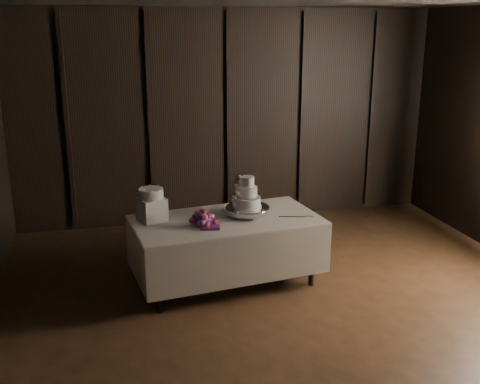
{
  "coord_description": "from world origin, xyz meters",
  "views": [
    {
      "loc": [
        -1.66,
        -4.26,
        2.74
      ],
      "look_at": [
        -0.35,
        1.31,
        1.05
      ],
      "focal_mm": 42.0,
      "sensor_mm": 36.0,
      "label": 1
    }
  ],
  "objects_px": {
    "display_table": "(227,248)",
    "wedding_cake": "(246,196)",
    "small_cake": "(151,193)",
    "bouquet": "(203,219)",
    "cake_stand": "(247,211)",
    "box_pedestal": "(152,209)"
  },
  "relations": [
    {
      "from": "display_table",
      "to": "small_cake",
      "type": "height_order",
      "value": "small_cake"
    },
    {
      "from": "bouquet",
      "to": "display_table",
      "type": "bearing_deg",
      "value": 27.75
    },
    {
      "from": "small_cake",
      "to": "cake_stand",
      "type": "bearing_deg",
      "value": -2.81
    },
    {
      "from": "display_table",
      "to": "wedding_cake",
      "type": "distance_m",
      "value": 0.62
    },
    {
      "from": "bouquet",
      "to": "box_pedestal",
      "type": "height_order",
      "value": "box_pedestal"
    },
    {
      "from": "wedding_cake",
      "to": "small_cake",
      "type": "bearing_deg",
      "value": 176.12
    },
    {
      "from": "display_table",
      "to": "box_pedestal",
      "type": "height_order",
      "value": "box_pedestal"
    },
    {
      "from": "cake_stand",
      "to": "small_cake",
      "type": "height_order",
      "value": "small_cake"
    },
    {
      "from": "wedding_cake",
      "to": "box_pedestal",
      "type": "distance_m",
      "value": 1.01
    },
    {
      "from": "display_table",
      "to": "bouquet",
      "type": "distance_m",
      "value": 0.52
    },
    {
      "from": "wedding_cake",
      "to": "bouquet",
      "type": "xyz_separation_m",
      "value": [
        -0.5,
        -0.21,
        -0.16
      ]
    },
    {
      "from": "small_cake",
      "to": "display_table",
      "type": "bearing_deg",
      "value": -9.09
    },
    {
      "from": "cake_stand",
      "to": "box_pedestal",
      "type": "relative_size",
      "value": 1.86
    },
    {
      "from": "wedding_cake",
      "to": "bouquet",
      "type": "bearing_deg",
      "value": -157.92
    },
    {
      "from": "cake_stand",
      "to": "box_pedestal",
      "type": "height_order",
      "value": "box_pedestal"
    },
    {
      "from": "cake_stand",
      "to": "box_pedestal",
      "type": "bearing_deg",
      "value": 177.19
    },
    {
      "from": "display_table",
      "to": "cake_stand",
      "type": "height_order",
      "value": "cake_stand"
    },
    {
      "from": "box_pedestal",
      "to": "wedding_cake",
      "type": "bearing_deg",
      "value": -3.7
    },
    {
      "from": "display_table",
      "to": "small_cake",
      "type": "xyz_separation_m",
      "value": [
        -0.78,
        0.12,
        0.64
      ]
    },
    {
      "from": "cake_stand",
      "to": "bouquet",
      "type": "height_order",
      "value": "bouquet"
    },
    {
      "from": "bouquet",
      "to": "small_cake",
      "type": "height_order",
      "value": "small_cake"
    },
    {
      "from": "wedding_cake",
      "to": "small_cake",
      "type": "distance_m",
      "value": 1.01
    }
  ]
}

